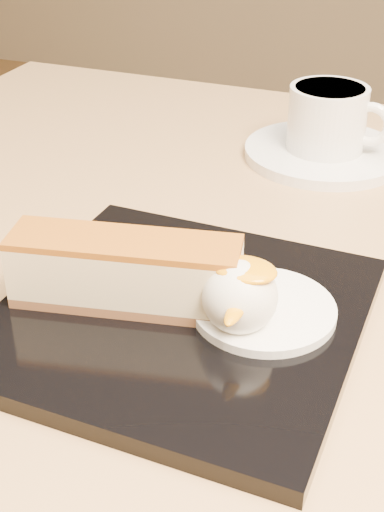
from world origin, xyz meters
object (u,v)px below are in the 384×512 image
at_px(table, 204,425).
at_px(saucer, 324,153).
at_px(dessert_plate, 181,317).
at_px(cheesecake, 125,271).
at_px(coffee_cup, 329,117).
at_px(ice_cream_scoop, 240,296).

xyz_separation_m(table, saucer, (0.04, 0.23, 0.16)).
bearing_deg(dessert_plate, table, 97.32).
height_order(cheesecake, coffee_cup, coffee_cup).
height_order(table, dessert_plate, dessert_plate).
relative_size(dessert_plate, saucer, 1.47).
distance_m(table, coffee_cup, 0.30).
distance_m(cheesecake, ice_cream_scoop, 0.08).
distance_m(table, cheesecake, 0.21).
height_order(table, coffee_cup, coffee_cup).
bearing_deg(coffee_cup, table, -97.40).
relative_size(cheesecake, ice_cream_scoop, 3.26).
bearing_deg(dessert_plate, saucer, 84.78).
xyz_separation_m(table, cheesecake, (-0.03, -0.07, 0.19)).
height_order(dessert_plate, coffee_cup, coffee_cup).
distance_m(ice_cream_scoop, saucer, 0.30).
xyz_separation_m(ice_cream_scoop, saucer, (-0.01, 0.30, -0.03)).
xyz_separation_m(table, ice_cream_scoop, (0.05, -0.07, 0.19)).
bearing_deg(saucer, cheesecake, -101.67).
bearing_deg(saucer, table, -99.00).
height_order(table, cheesecake, cheesecake).
relative_size(table, ice_cream_scoop, 17.60).
relative_size(dessert_plate, cheesecake, 1.49).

